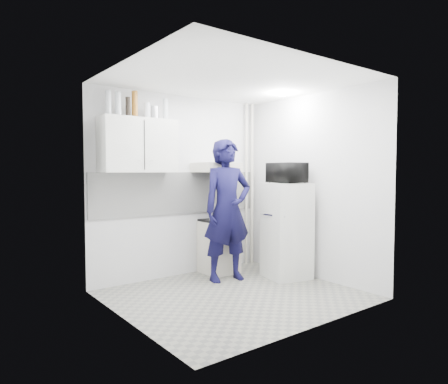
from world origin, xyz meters
TOP-DOWN VIEW (x-y plane):
  - floor at (0.00, 0.00)m, footprint 2.80×2.80m
  - ceiling at (0.00, 0.00)m, footprint 2.80×2.80m
  - wall_back at (0.00, 1.25)m, footprint 2.80×0.00m
  - wall_left at (-1.40, 0.00)m, footprint 0.00×2.60m
  - wall_right at (1.40, 0.00)m, footprint 0.00×2.60m
  - person at (0.35, 0.60)m, footprint 0.78×0.58m
  - stove at (0.50, 1.00)m, footprint 0.48×0.48m
  - fridge at (1.10, 0.20)m, footprint 0.67×0.67m
  - stove_top at (0.50, 1.00)m, footprint 0.46×0.46m
  - saucepan at (0.42, 1.00)m, footprint 0.16×0.16m
  - microwave at (1.10, 0.20)m, footprint 0.54×0.38m
  - bottle_a at (-1.15, 1.07)m, footprint 0.07×0.07m
  - bottle_b at (-1.02, 1.07)m, footprint 0.08×0.08m
  - bottle_c at (-0.89, 1.07)m, footprint 0.06×0.06m
  - bottle_d at (-0.79, 1.07)m, footprint 0.08×0.08m
  - canister_a at (-0.62, 1.07)m, footprint 0.08×0.08m
  - canister_b at (-0.51, 1.07)m, footprint 0.09×0.09m
  - bottle_e at (-0.35, 1.07)m, footprint 0.07×0.07m
  - upper_cabinet at (-0.75, 1.07)m, footprint 1.00×0.35m
  - range_hood at (0.45, 1.00)m, footprint 0.60×0.50m
  - backsplash at (0.00, 1.24)m, footprint 2.74×0.03m
  - pipe_a at (1.30, 1.17)m, footprint 0.05×0.05m
  - pipe_b at (1.18, 1.17)m, footprint 0.04×0.04m
  - ceiling_spot_fixture at (1.00, 0.20)m, footprint 0.10×0.10m

SIDE VIEW (x-z plane):
  - floor at x=0.00m, z-range 0.00..0.00m
  - stove at x=0.50m, z-range 0.00..0.77m
  - fridge at x=1.10m, z-range 0.00..1.35m
  - stove_top at x=0.50m, z-range 0.77..0.80m
  - saucepan at x=0.42m, z-range 0.80..0.89m
  - person at x=0.35m, z-range 0.00..1.96m
  - backsplash at x=0.00m, z-range 0.90..1.50m
  - wall_left at x=-1.40m, z-range 0.00..2.60m
  - wall_right at x=1.40m, z-range 0.00..2.60m
  - pipe_a at x=1.30m, z-range 0.00..2.60m
  - pipe_b at x=1.18m, z-range 0.00..2.60m
  - wall_back at x=0.00m, z-range -0.10..2.70m
  - microwave at x=1.10m, z-range 1.35..1.63m
  - range_hood at x=0.45m, z-range 1.50..1.64m
  - upper_cabinet at x=-0.75m, z-range 1.50..2.20m
  - canister_b at x=-0.51m, z-range 2.20..2.38m
  - canister_a at x=-0.62m, z-range 2.20..2.41m
  - bottle_c at x=-0.89m, z-range 2.20..2.46m
  - bottle_e at x=-0.35m, z-range 2.20..2.49m
  - bottle_b at x=-1.02m, z-range 2.20..2.50m
  - bottle_a at x=-1.15m, z-range 2.20..2.51m
  - bottle_d at x=-0.79m, z-range 2.20..2.54m
  - ceiling_spot_fixture at x=1.00m, z-range 2.56..2.58m
  - ceiling at x=0.00m, z-range 2.60..2.60m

